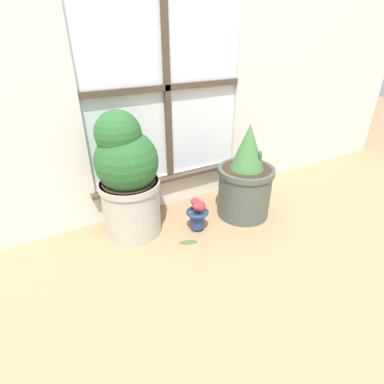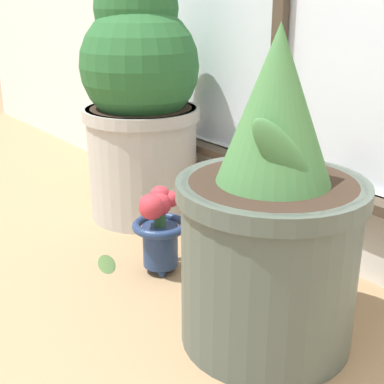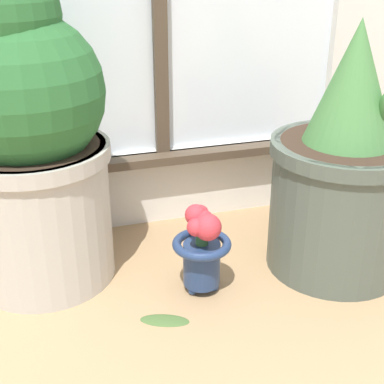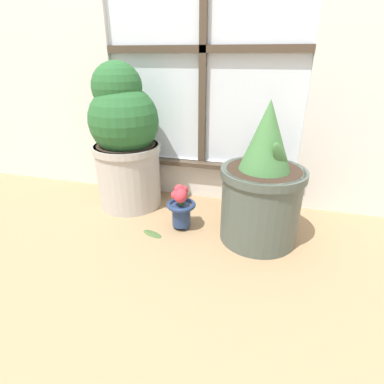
{
  "view_description": "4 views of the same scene",
  "coord_description": "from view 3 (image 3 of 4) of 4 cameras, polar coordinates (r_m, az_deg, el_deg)",
  "views": [
    {
      "loc": [
        -0.78,
        -1.15,
        1.1
      ],
      "look_at": [
        -0.03,
        0.19,
        0.26
      ],
      "focal_mm": 28.0,
      "sensor_mm": 36.0,
      "label": 1
    },
    {
      "loc": [
        1.0,
        -0.51,
        0.65
      ],
      "look_at": [
        0.02,
        0.25,
        0.2
      ],
      "focal_mm": 50.0,
      "sensor_mm": 36.0,
      "label": 2
    },
    {
      "loc": [
        -0.34,
        -0.85,
        0.75
      ],
      "look_at": [
        -0.02,
        0.2,
        0.24
      ],
      "focal_mm": 50.0,
      "sensor_mm": 36.0,
      "label": 3
    },
    {
      "loc": [
        0.37,
        -1.03,
        0.76
      ],
      "look_at": [
        0.04,
        0.2,
        0.18
      ],
      "focal_mm": 28.0,
      "sensor_mm": 36.0,
      "label": 4
    }
  ],
  "objects": [
    {
      "name": "ground_plane",
      "position": [
        1.19,
        3.78,
        -14.54
      ],
      "size": [
        10.0,
        10.0,
        0.0
      ],
      "primitive_type": "plane",
      "color": "tan"
    },
    {
      "name": "potted_plant_left",
      "position": [
        1.25,
        -17.08,
        5.99
      ],
      "size": [
        0.35,
        0.35,
        0.74
      ],
      "color": "#B7B2A8",
      "rests_on": "ground_plane"
    },
    {
      "name": "potted_plant_right",
      "position": [
        1.34,
        15.8,
        1.79
      ],
      "size": [
        0.36,
        0.36,
        0.61
      ],
      "color": "#4C564C",
      "rests_on": "ground_plane"
    },
    {
      "name": "flower_vase",
      "position": [
        1.24,
        1.03,
        -5.66
      ],
      "size": [
        0.14,
        0.14,
        0.22
      ],
      "color": "navy",
      "rests_on": "ground_plane"
    },
    {
      "name": "fallen_leaf",
      "position": [
        1.21,
        -2.93,
        -13.4
      ],
      "size": [
        0.12,
        0.08,
        0.01
      ],
      "color": "#476633",
      "rests_on": "ground_plane"
    }
  ]
}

